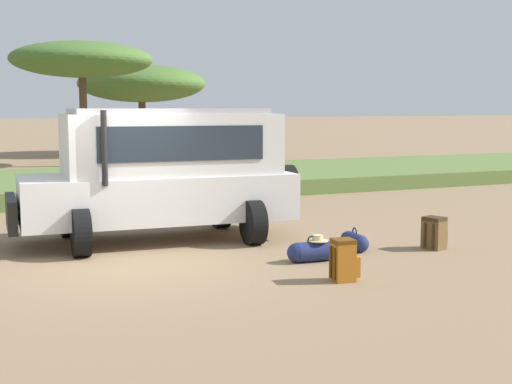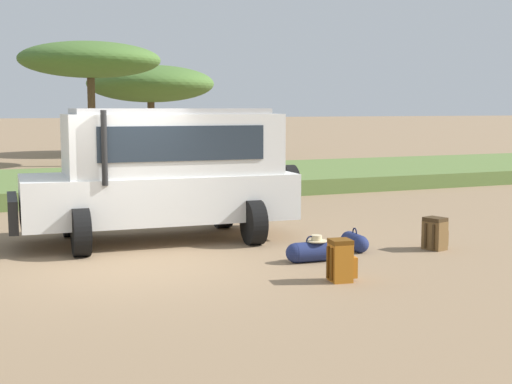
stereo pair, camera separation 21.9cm
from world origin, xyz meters
The scene contains 9 objects.
ground_plane centered at (0.00, 0.00, 0.00)m, with size 320.00×320.00×0.00m, color #8C7051.
grass_bank centered at (0.00, 10.34, 0.22)m, with size 120.00×7.00×0.44m.
safari_vehicle centered at (1.09, 1.93, 1.29)m, with size 5.41×2.94×2.44m.
backpack_beside_front_wheel centered at (5.16, -0.79, 0.27)m, with size 0.44×0.43×0.57m.
backpack_cluster_center centered at (2.51, -2.14, 0.29)m, with size 0.43×0.36×0.61m.
duffel_bag_low_black_case centered at (2.71, -0.83, 0.17)m, with size 0.84×0.36×0.43m.
duffel_bag_soft_canvas centered at (3.84, -0.30, 0.15)m, with size 0.35×0.77×0.40m.
acacia_tree_centre_back centered at (2.96, 19.41, 4.40)m, with size 5.84×5.18×5.16m.
acacia_tree_right_mid centered at (7.29, 26.16, 3.68)m, with size 6.63×6.89×4.66m.
Camera 2 is at (-2.50, -10.77, 2.46)m, focal length 50.00 mm.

